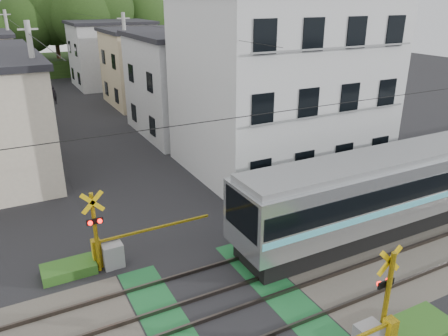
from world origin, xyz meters
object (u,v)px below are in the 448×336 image
apartment_block (281,83)px  pedestrian (53,95)px  crossing_signal_near (373,332)px  crossing_signal_far (110,249)px

apartment_block → pedestrian: (-9.22, 21.98, -3.84)m
apartment_block → pedestrian: 24.14m
crossing_signal_near → apartment_block: size_ratio=0.46×
crossing_signal_near → crossing_signal_far: (-5.17, 7.31, 0.00)m
crossing_signal_far → pedestrian: crossing_signal_far is taller
pedestrian → crossing_signal_far: bearing=92.8°
crossing_signal_far → pedestrian: (1.87, 27.82, 0.10)m
pedestrian → apartment_block: bearing=119.4°
crossing_signal_near → apartment_block: apartment_block is taller
crossing_signal_near → pedestrian: (-3.31, 35.13, 0.10)m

